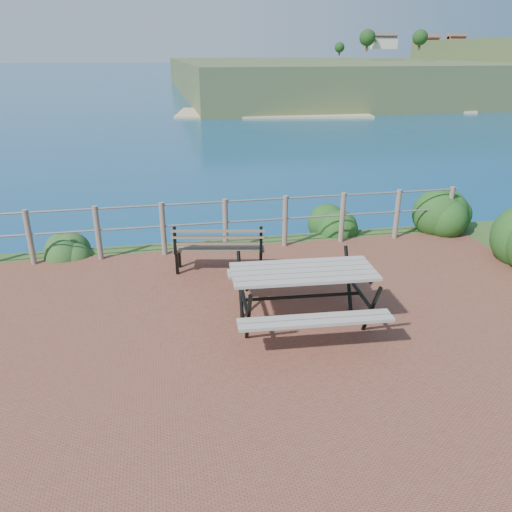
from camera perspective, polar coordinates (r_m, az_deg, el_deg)
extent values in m
cube|color=brown|center=(6.58, 0.70, -10.07)|extent=(10.00, 7.00, 0.12)
plane|color=#166985|center=(205.46, -11.66, 20.97)|extent=(1200.00, 1200.00, 0.00)
cylinder|color=#6B5B4C|center=(9.56, -24.46, 1.96)|extent=(0.10, 0.10, 1.00)
cylinder|color=#6B5B4C|center=(9.35, -17.62, 2.52)|extent=(0.10, 0.10, 1.00)
cylinder|color=#6B5B4C|center=(9.28, -10.57, 3.07)|extent=(0.10, 0.10, 1.00)
cylinder|color=#6B5B4C|center=(9.35, -3.51, 3.57)|extent=(0.10, 0.10, 1.00)
cylinder|color=#6B5B4C|center=(9.56, 3.34, 4.00)|extent=(0.10, 0.10, 1.00)
cylinder|color=#6B5B4C|center=(9.90, 9.82, 4.35)|extent=(0.10, 0.10, 1.00)
cylinder|color=#6B5B4C|center=(10.36, 15.80, 4.63)|extent=(0.10, 0.10, 1.00)
cylinder|color=#6B5B4C|center=(10.92, 21.23, 4.84)|extent=(0.10, 0.10, 1.00)
cylinder|color=slate|center=(9.22, -3.58, 6.21)|extent=(9.40, 0.04, 0.04)
cylinder|color=slate|center=(9.34, -3.52, 3.86)|extent=(9.40, 0.04, 0.04)
cube|color=#3A5229|center=(257.73, 23.29, 18.56)|extent=(260.00, 180.00, 12.00)
cube|color=gray|center=(6.68, 5.43, -1.78)|extent=(1.96, 0.91, 0.04)
cube|color=gray|center=(6.81, 5.33, -4.23)|extent=(1.93, 0.40, 0.04)
cube|color=gray|center=(6.81, 5.33, -4.23)|extent=(1.93, 0.40, 0.04)
cylinder|color=black|center=(6.84, 5.32, -4.63)|extent=(1.65, 0.15, 0.05)
cube|color=brown|center=(8.48, -4.23, 0.97)|extent=(1.58, 0.66, 0.03)
cube|color=brown|center=(8.39, -4.28, 2.67)|extent=(1.53, 0.40, 0.35)
cube|color=black|center=(8.56, -4.19, -0.35)|extent=(0.06, 0.07, 0.42)
cube|color=black|center=(8.56, -4.19, -0.35)|extent=(0.06, 0.07, 0.42)
cube|color=black|center=(8.56, -4.19, -0.35)|extent=(0.06, 0.07, 0.42)
cube|color=black|center=(8.56, -4.19, -0.35)|extent=(0.06, 0.07, 0.42)
ellipsoid|color=#154619|center=(11.36, 20.49, 2.81)|extent=(1.11, 1.11, 1.58)
ellipsoid|color=#1D4E1F|center=(10.06, -20.74, 0.32)|extent=(0.86, 0.86, 0.64)
ellipsoid|color=#154619|center=(10.93, 9.49, 3.23)|extent=(0.87, 0.87, 0.65)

